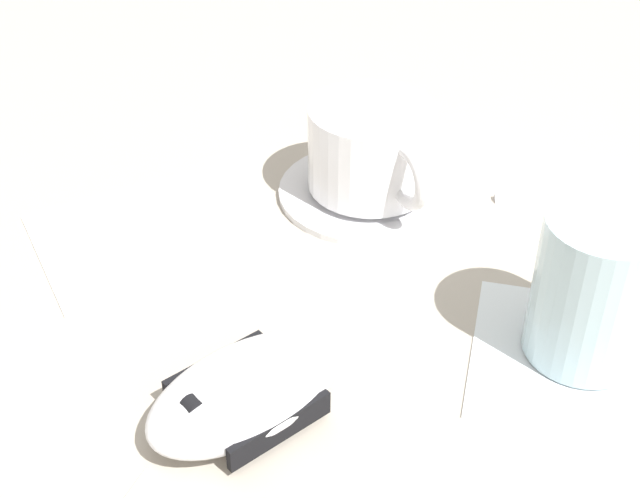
# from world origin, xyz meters

# --- Properties ---
(ground_plane) EXTENTS (3.00, 3.00, 0.00)m
(ground_plane) POSITION_xyz_m (0.00, 0.00, 0.00)
(ground_plane) COLOR #B2A899
(saucer) EXTENTS (0.13, 0.13, 0.01)m
(saucer) POSITION_xyz_m (0.08, -0.00, 0.00)
(saucer) COLOR white
(saucer) RESTS_ON ground
(coffee_cup) EXTENTS (0.12, 0.09, 0.06)m
(coffee_cup) POSITION_xyz_m (0.08, -0.00, 0.04)
(coffee_cup) COLOR white
(coffee_cup) RESTS_ON saucer
(computer_mouse) EXTENTS (0.11, 0.13, 0.03)m
(computer_mouse) POSITION_xyz_m (-0.11, 0.12, 0.02)
(computer_mouse) COLOR silver
(computer_mouse) RESTS_ON ground
(napkin_under_glass) EXTENTS (0.16, 0.16, 0.00)m
(napkin_under_glass) POSITION_xyz_m (-0.12, -0.07, 0.00)
(napkin_under_glass) COLOR white
(napkin_under_glass) RESTS_ON ground
(drinking_glass) EXTENTS (0.07, 0.07, 0.09)m
(drinking_glass) POSITION_xyz_m (-0.11, -0.08, 0.05)
(drinking_glass) COLOR silver
(drinking_glass) RESTS_ON napkin_under_glass
(napkin_spare) EXTENTS (0.15, 0.15, 0.00)m
(napkin_spare) POSITION_xyz_m (0.06, 0.17, 0.00)
(napkin_spare) COLOR white
(napkin_spare) RESTS_ON ground
(pen) EXTENTS (0.05, 0.14, 0.01)m
(pen) POSITION_xyz_m (0.03, -0.16, 0.00)
(pen) COLOR silver
(pen) RESTS_ON ground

